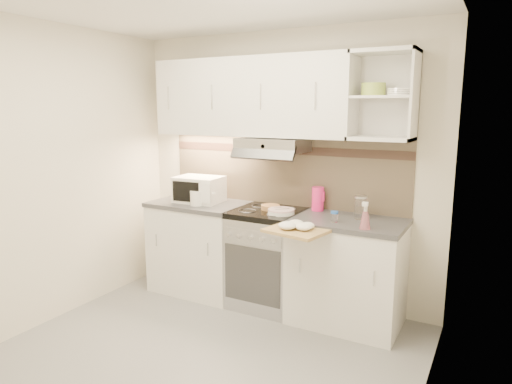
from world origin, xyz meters
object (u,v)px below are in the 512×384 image
Objects in this scene: pink_pitcher at (318,199)px; glass_jar at (361,207)px; microwave at (199,189)px; watering_can at (198,197)px; electric_range at (267,258)px; spray_bottle at (365,218)px; plate_stack at (281,211)px; cutting_board at (298,230)px.

glass_jar is at bearing -14.57° from pink_pitcher.
watering_can is (0.09, -0.14, -0.05)m from microwave.
electric_range is at bearing -5.07° from microwave.
spray_bottle is at bearing -13.13° from electric_range.
electric_range is 4.04× the size of spray_bottle.
watering_can is at bearing -175.99° from plate_stack.
microwave is 2.08× the size of spray_bottle.
pink_pitcher is at bearing 163.09° from glass_jar.
glass_jar is at bearing 4.97° from electric_range.
cutting_board is at bearing -80.91° from pink_pitcher.
cutting_board is at bearing -28.93° from watering_can.
spray_bottle reaches higher than glass_jar.
glass_jar is (0.42, -0.13, -0.01)m from pink_pitcher.
electric_range is at bearing -4.56° from watering_can.
plate_stack is at bearing -11.84° from watering_can.
electric_range is 4.63× the size of glass_jar.
cutting_board is (1.23, -0.41, -0.15)m from microwave.
electric_range is at bearing 156.21° from plate_stack.
plate_stack is (0.93, -0.08, -0.10)m from microwave.
plate_stack reaches higher than cutting_board.
spray_bottle is (0.94, -0.22, 0.54)m from electric_range.
electric_range is at bearing 150.51° from cutting_board.
microwave reaches higher than spray_bottle.
microwave reaches higher than watering_can.
electric_range is 3.64× the size of watering_can.
watering_can is at bearing 168.24° from spray_bottle.
electric_range is at bearing -151.14° from pink_pitcher.
microwave is 2.39× the size of glass_jar.
electric_range is at bearing -175.03° from glass_jar.
microwave reaches higher than cutting_board.
microwave is 0.94m from plate_stack.
electric_range reaches higher than cutting_board.
plate_stack is (0.17, -0.07, 0.47)m from electric_range.
microwave is 2.01× the size of plate_stack.
pink_pitcher is at bearing 50.00° from plate_stack.
plate_stack is at bearing -127.66° from pink_pitcher.
spray_bottle is 0.51× the size of cutting_board.
microwave is 0.17m from watering_can.
spray_bottle is at bearing -67.63° from glass_jar.
glass_jar is at bearing 64.01° from cutting_board.
plate_stack is at bearing -167.36° from glass_jar.
glass_jar reaches higher than cutting_board.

